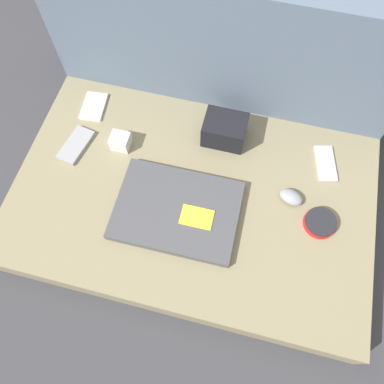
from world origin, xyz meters
The scene contains 11 objects.
ground_plane centered at (0.00, 0.00, 0.00)m, with size 8.00×8.00×0.00m, color #38383D.
couch_seat centered at (0.00, 0.00, 0.05)m, with size 1.05×0.66×0.10m.
couch_backrest centered at (0.00, 0.43, 0.26)m, with size 1.05×0.20×0.51m.
laptop centered at (-0.03, -0.06, 0.12)m, with size 0.35×0.25×0.03m.
computer_mouse centered at (0.28, 0.06, 0.12)m, with size 0.08×0.07×0.03m.
speaker_puck centered at (0.37, 0.00, 0.11)m, with size 0.09×0.09×0.02m.
phone_silver centered at (-0.39, 0.07, 0.11)m, with size 0.08×0.14×0.01m.
phone_black centered at (-0.39, 0.23, 0.11)m, with size 0.08×0.11×0.01m.
phone_small centered at (0.37, 0.20, 0.11)m, with size 0.08×0.13×0.01m.
camera_pouch centered at (0.05, 0.22, 0.15)m, with size 0.13×0.10×0.08m.
charger_brick centered at (-0.25, 0.11, 0.13)m, with size 0.06×0.05×0.05m.
Camera 1 is at (0.11, -0.44, 1.09)m, focal length 35.00 mm.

